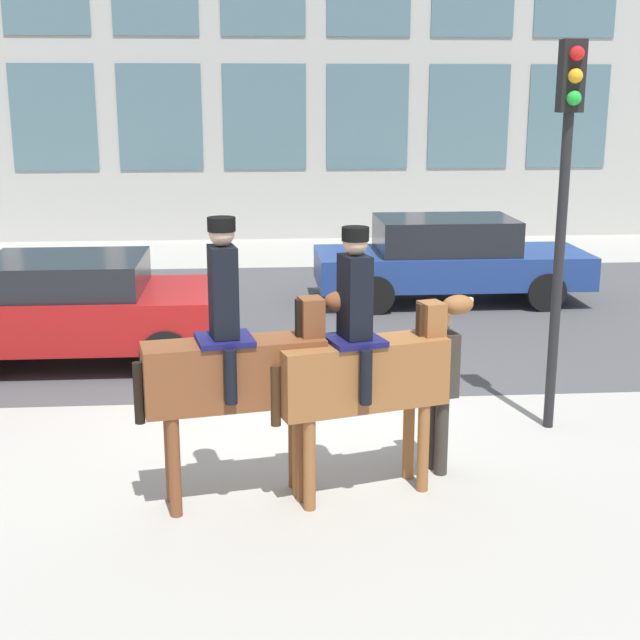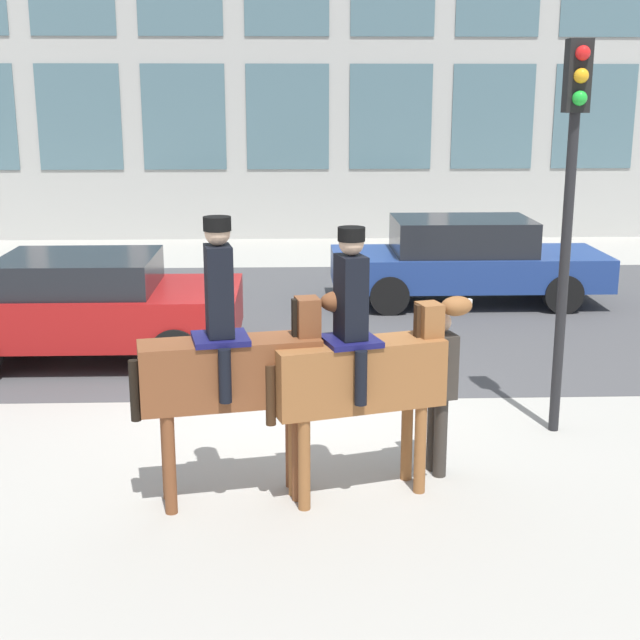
# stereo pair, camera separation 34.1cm
# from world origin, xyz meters

# --- Properties ---
(ground_plane) EXTENTS (80.00, 80.00, 0.00)m
(ground_plane) POSITION_xyz_m (0.00, 0.00, 0.00)
(ground_plane) COLOR #9E9B93
(road_surface) EXTENTS (20.33, 8.50, 0.01)m
(road_surface) POSITION_xyz_m (0.00, 4.75, 0.00)
(road_surface) COLOR #444447
(road_surface) RESTS_ON ground_plane
(mounted_horse_lead) EXTENTS (2.00, 0.73, 2.61)m
(mounted_horse_lead) POSITION_xyz_m (-0.49, -2.18, 1.30)
(mounted_horse_lead) COLOR brown
(mounted_horse_lead) RESTS_ON ground_plane
(mounted_horse_companion) EXTENTS (1.92, 0.86, 2.50)m
(mounted_horse_companion) POSITION_xyz_m (0.65, -2.10, 1.24)
(mounted_horse_companion) COLOR brown
(mounted_horse_companion) RESTS_ON ground_plane
(pedestrian_bystander) EXTENTS (0.80, 0.60, 1.63)m
(pedestrian_bystander) POSITION_xyz_m (1.41, -1.67, 0.96)
(pedestrian_bystander) COLOR #332D28
(pedestrian_bystander) RESTS_ON ground_plane
(street_car_near_lane) EXTENTS (4.16, 2.07, 1.46)m
(street_car_near_lane) POSITION_xyz_m (-2.80, 2.36, 0.78)
(street_car_near_lane) COLOR maroon
(street_car_near_lane) RESTS_ON ground_plane
(street_car_far_lane) EXTENTS (4.75, 1.90, 1.50)m
(street_car_far_lane) POSITION_xyz_m (3.11, 5.60, 0.78)
(street_car_far_lane) COLOR navy
(street_car_far_lane) RESTS_ON ground_plane
(traffic_light) EXTENTS (0.24, 0.29, 4.15)m
(traffic_light) POSITION_xyz_m (2.91, -0.59, 2.77)
(traffic_light) COLOR black
(traffic_light) RESTS_ON ground_plane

